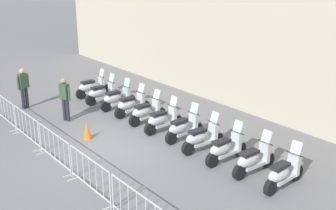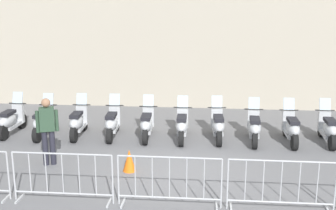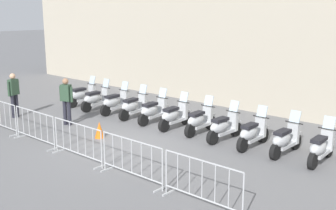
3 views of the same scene
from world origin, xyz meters
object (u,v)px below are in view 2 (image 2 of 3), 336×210
(motorcycle_1, at_px, (43,122))
(barrier_segment_1, at_px, (63,178))
(motorcycle_3, at_px, (112,123))
(motorcycle_4, at_px, (147,124))
(motorcycle_5, at_px, (182,126))
(motorcycle_7, at_px, (254,128))
(barrier_segment_2, at_px, (169,182))
(officer_mid_plaza, at_px, (48,128))
(motorcycle_0, at_px, (11,121))
(motorcycle_2, at_px, (78,122))
(traffic_cone, at_px, (129,160))
(motorcycle_8, at_px, (291,129))
(motorcycle_6, at_px, (218,126))
(barrier_segment_3, at_px, (281,186))
(motorcycle_9, at_px, (328,129))

(motorcycle_1, distance_m, barrier_segment_1, 4.60)
(motorcycle_1, bearing_deg, motorcycle_3, 13.55)
(motorcycle_4, xyz_separation_m, motorcycle_5, (1.04, 0.15, 0.00))
(motorcycle_4, height_order, barrier_segment_1, motorcycle_4)
(motorcycle_7, distance_m, barrier_segment_2, 4.66)
(officer_mid_plaza, bearing_deg, barrier_segment_2, -20.70)
(motorcycle_4, relative_size, motorcycle_7, 0.99)
(motorcycle_0, distance_m, motorcycle_4, 4.23)
(motorcycle_7, bearing_deg, motorcycle_2, -170.31)
(motorcycle_1, distance_m, traffic_cone, 3.92)
(motorcycle_0, bearing_deg, motorcycle_8, 10.07)
(barrier_segment_2, bearing_deg, motorcycle_0, 151.84)
(motorcycle_2, bearing_deg, motorcycle_4, 9.96)
(motorcycle_3, distance_m, motorcycle_6, 3.17)
(barrier_segment_2, height_order, barrier_segment_3, same)
(barrier_segment_3, bearing_deg, motorcycle_5, 128.29)
(motorcycle_7, distance_m, officer_mid_plaza, 5.80)
(motorcycle_9, bearing_deg, barrier_segment_3, -105.04)
(barrier_segment_1, relative_size, officer_mid_plaza, 1.20)
(motorcycle_0, distance_m, barrier_segment_3, 8.60)
(motorcycle_1, distance_m, barrier_segment_3, 7.64)
(motorcycle_2, bearing_deg, motorcycle_9, 10.46)
(motorcycle_1, xyz_separation_m, motorcycle_3, (2.06, 0.50, 0.00))
(motorcycle_8, distance_m, traffic_cone, 4.95)
(motorcycle_6, height_order, motorcycle_8, same)
(motorcycle_3, distance_m, barrier_segment_2, 4.74)
(motorcycle_2, bearing_deg, motorcycle_6, 10.93)
(motorcycle_4, bearing_deg, motorcycle_0, -169.66)
(motorcycle_6, relative_size, traffic_cone, 3.10)
(motorcycle_9, bearing_deg, barrier_segment_2, -124.45)
(motorcycle_1, xyz_separation_m, motorcycle_2, (1.02, 0.30, 0.00))
(motorcycle_0, relative_size, barrier_segment_1, 0.83)
(motorcycle_6, distance_m, traffic_cone, 3.37)
(motorcycle_8, relative_size, barrier_segment_3, 0.82)
(motorcycle_3, bearing_deg, officer_mid_plaza, -105.63)
(motorcycle_8, bearing_deg, motorcycle_5, -169.75)
(motorcycle_6, xyz_separation_m, motorcycle_7, (1.05, 0.09, 0.00))
(motorcycle_9, xyz_separation_m, barrier_segment_2, (-3.38, -4.93, 0.07))
(motorcycle_2, height_order, motorcycle_3, same)
(motorcycle_8, bearing_deg, motorcycle_4, -170.20)
(barrier_segment_1, xyz_separation_m, barrier_segment_2, (2.16, 0.40, 0.00))
(traffic_cone, bearing_deg, officer_mid_plaza, -175.88)
(motorcycle_3, distance_m, motorcycle_4, 1.06)
(motorcycle_0, distance_m, motorcycle_1, 1.06)
(motorcycle_6, relative_size, barrier_segment_1, 0.82)
(barrier_segment_3, bearing_deg, motorcycle_2, 152.23)
(motorcycle_7, relative_size, officer_mid_plaza, 1.00)
(motorcycle_8, bearing_deg, motorcycle_7, -169.35)
(motorcycle_5, height_order, barrier_segment_2, motorcycle_5)
(motorcycle_5, xyz_separation_m, motorcycle_9, (4.14, 0.82, 0.00))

